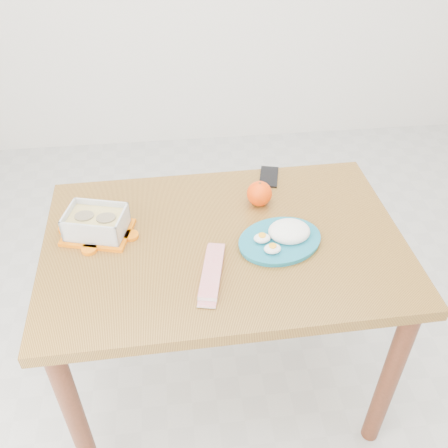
{
  "coord_description": "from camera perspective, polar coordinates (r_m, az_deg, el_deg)",
  "views": [
    {
      "loc": [
        -0.29,
        -1.36,
        1.78
      ],
      "look_at": [
        -0.15,
        -0.19,
        0.81
      ],
      "focal_mm": 40.0,
      "sensor_mm": 36.0,
      "label": 1
    }
  ],
  "objects": [
    {
      "name": "food_container",
      "position": [
        1.6,
        -14.38,
        0.07
      ],
      "size": [
        0.24,
        0.2,
        0.09
      ],
      "rotation": [
        0.0,
        0.0,
        -0.26
      ],
      "color": "orange",
      "rests_on": "dining_table"
    },
    {
      "name": "ground",
      "position": [
        2.26,
        3.41,
        -12.63
      ],
      "size": [
        3.5,
        3.5,
        0.0
      ],
      "primitive_type": "plane",
      "color": "#B7B7B2",
      "rests_on": "ground"
    },
    {
      "name": "orange_fruit",
      "position": [
        1.68,
        4.07,
        3.49
      ],
      "size": [
        0.09,
        0.09,
        0.09
      ],
      "primitive_type": "sphere",
      "color": "#FF3605",
      "rests_on": "dining_table"
    },
    {
      "name": "rice_plate",
      "position": [
        1.55,
        6.76,
        -1.39
      ],
      "size": [
        0.33,
        0.33,
        0.07
      ],
      "rotation": [
        0.0,
        0.0,
        0.33
      ],
      "color": "#186E85",
      "rests_on": "dining_table"
    },
    {
      "name": "dining_table",
      "position": [
        1.63,
        0.0,
        -4.53
      ],
      "size": [
        1.14,
        0.77,
        0.75
      ],
      "rotation": [
        0.0,
        0.0,
        0.02
      ],
      "color": "olive",
      "rests_on": "ground"
    },
    {
      "name": "smartphone",
      "position": [
        1.84,
        5.15,
        5.4
      ],
      "size": [
        0.09,
        0.14,
        0.01
      ],
      "primitive_type": "cube",
      "rotation": [
        0.0,
        0.0,
        -0.24
      ],
      "color": "black",
      "rests_on": "dining_table"
    },
    {
      "name": "candy_bar",
      "position": [
        1.44,
        -1.39,
        -5.54
      ],
      "size": [
        0.1,
        0.22,
        0.02
      ],
      "primitive_type": "cube",
      "rotation": [
        0.0,
        0.0,
        1.35
      ],
      "color": "red",
      "rests_on": "dining_table"
    }
  ]
}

